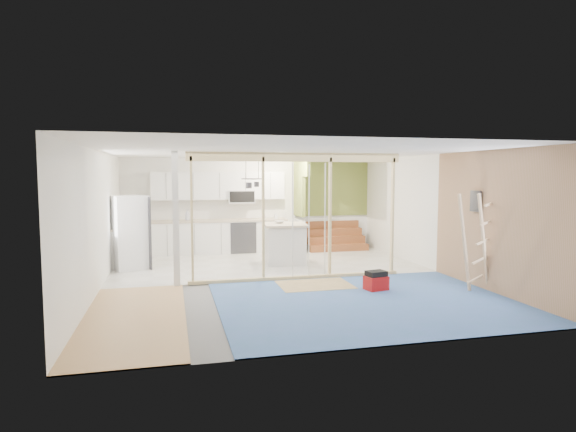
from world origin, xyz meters
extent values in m
cube|color=slate|center=(0.00, 0.00, 0.00)|extent=(7.00, 8.00, 0.01)
cube|color=white|center=(0.00, 0.00, 2.60)|extent=(7.00, 8.00, 0.01)
cube|color=white|center=(0.00, 4.00, 1.30)|extent=(7.00, 0.01, 2.60)
cube|color=white|center=(0.00, -4.00, 1.30)|extent=(7.00, 0.01, 2.60)
cube|color=white|center=(-3.50, 0.00, 1.30)|extent=(0.01, 8.00, 2.60)
cube|color=white|center=(3.50, 0.00, 1.30)|extent=(0.01, 8.00, 2.60)
cube|color=beige|center=(0.00, 2.00, 0.01)|extent=(7.00, 4.00, 0.02)
cube|color=#4664AA|center=(1.00, -2.00, 0.01)|extent=(5.00, 4.00, 0.02)
cube|color=tan|center=(-2.75, -2.00, 0.01)|extent=(1.50, 4.00, 0.02)
cube|color=tan|center=(0.50, -0.60, 0.02)|extent=(1.40, 1.00, 0.01)
cube|color=beige|center=(0.30, 0.00, 2.50)|extent=(4.40, 0.09, 0.18)
cube|color=beige|center=(0.30, 0.00, 0.05)|extent=(4.40, 0.09, 0.06)
cube|color=silver|center=(-2.10, 0.00, 1.30)|extent=(0.12, 0.14, 2.60)
cube|color=beige|center=(-1.80, 0.00, 1.30)|extent=(0.04, 0.09, 2.40)
cube|color=beige|center=(-0.40, 0.00, 1.30)|extent=(0.05, 0.09, 2.40)
cube|color=beige|center=(1.00, 0.00, 1.30)|extent=(0.04, 0.09, 2.40)
cube|color=beige|center=(2.40, 0.00, 1.30)|extent=(0.04, 0.09, 2.40)
cylinder|color=silver|center=(0.20, -0.03, 1.22)|extent=(0.02, 0.02, 2.35)
cylinder|color=silver|center=(0.90, 0.02, 1.22)|extent=(0.02, 0.02, 2.35)
cylinder|color=silver|center=(0.55, 0.00, 1.22)|extent=(0.02, 0.02, 2.35)
cube|color=white|center=(-0.90, 3.70, 0.44)|extent=(3.60, 0.60, 0.88)
cube|color=#BFAD95|center=(-0.90, 3.70, 0.91)|extent=(3.66, 0.64, 0.05)
cube|color=white|center=(-3.20, 2.60, 0.44)|extent=(0.60, 1.60, 0.88)
cube|color=#BFAD95|center=(-3.20, 2.60, 0.91)|extent=(0.64, 1.64, 0.05)
cube|color=white|center=(-0.90, 3.82, 1.85)|extent=(3.60, 0.34, 0.75)
cube|color=silver|center=(-0.30, 3.78, 1.55)|extent=(0.72, 0.38, 0.36)
cube|color=black|center=(-0.30, 3.59, 1.55)|extent=(0.68, 0.02, 0.30)
cube|color=olive|center=(1.30, 3.55, 1.80)|extent=(0.10, 0.90, 1.60)
cube|color=white|center=(1.30, 3.55, 0.45)|extent=(0.10, 0.90, 0.90)
cube|color=olive|center=(1.30, 2.85, 2.35)|extent=(0.10, 0.50, 0.50)
cube|color=olive|center=(2.40, 3.97, 1.75)|extent=(2.20, 0.04, 1.60)
cube|color=white|center=(2.40, 3.97, 0.45)|extent=(2.20, 0.04, 0.90)
cube|color=brown|center=(2.35, 3.20, 0.10)|extent=(1.70, 0.26, 0.20)
cube|color=brown|center=(2.35, 3.46, 0.30)|extent=(1.70, 0.26, 0.20)
cube|color=brown|center=(2.35, 3.72, 0.50)|extent=(1.70, 0.26, 0.20)
cube|color=brown|center=(2.35, 3.98, 0.70)|extent=(1.70, 0.26, 0.20)
torus|color=black|center=(-0.30, 1.90, 2.05)|extent=(0.52, 0.52, 0.02)
cylinder|color=black|center=(-0.45, 1.90, 2.30)|extent=(0.01, 0.01, 0.50)
cylinder|color=black|center=(-0.15, 1.90, 2.30)|extent=(0.01, 0.01, 0.50)
cylinder|color=#3A3A40|center=(-0.40, 1.80, 1.90)|extent=(0.14, 0.14, 0.14)
cylinder|color=#3A3A40|center=(-0.18, 2.00, 1.92)|extent=(0.12, 0.12, 0.12)
cube|color=tan|center=(3.48, -2.00, 1.30)|extent=(0.02, 4.00, 2.60)
cube|color=#3A3A40|center=(3.43, -1.40, 1.65)|extent=(0.04, 0.30, 0.40)
cylinder|color=#FFEABF|center=(1.40, 3.00, 2.54)|extent=(0.32, 0.32, 0.08)
cube|color=white|center=(-3.12, 1.95, 0.84)|extent=(0.95, 0.93, 1.68)
cube|color=#3A3A40|center=(-2.76, 1.95, 0.84)|extent=(0.29, 0.62, 1.65)
cube|color=silver|center=(0.47, 1.78, 0.45)|extent=(0.97, 0.97, 0.90)
cube|color=#BFAD95|center=(0.47, 1.78, 0.95)|extent=(1.09, 1.09, 0.05)
imported|color=silver|center=(0.36, 1.92, 1.00)|extent=(0.26, 0.26, 0.06)
imported|color=silver|center=(-1.77, 3.74, 1.07)|extent=(0.14, 0.14, 0.29)
imported|color=white|center=(0.63, 3.59, 1.02)|extent=(0.09, 0.09, 0.17)
cube|color=#A90F10|center=(1.49, -1.25, 0.14)|extent=(0.44, 0.37, 0.27)
cube|color=black|center=(1.49, -1.25, 0.32)|extent=(0.40, 0.32, 0.10)
cube|color=#DDB687|center=(2.95, -1.80, 0.92)|extent=(0.42, 0.18, 1.80)
cube|color=#DDB687|center=(3.35, -1.80, 0.92)|extent=(0.42, 0.18, 1.80)
cube|color=#DDB687|center=(3.20, -1.80, 0.25)|extent=(0.42, 0.18, 0.12)
cube|color=#DDB687|center=(3.27, -1.80, 0.59)|extent=(0.42, 0.18, 0.12)
cube|color=#DDB687|center=(3.35, -1.80, 0.94)|extent=(0.42, 0.18, 0.12)
cube|color=#DDB687|center=(3.42, -1.80, 1.29)|extent=(0.42, 0.18, 0.12)
cube|color=#DDB687|center=(3.49, -1.80, 1.63)|extent=(0.42, 0.18, 0.12)
camera|label=1|loc=(-2.18, -9.39, 2.15)|focal=30.00mm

